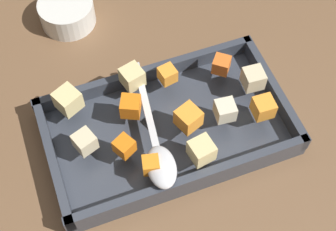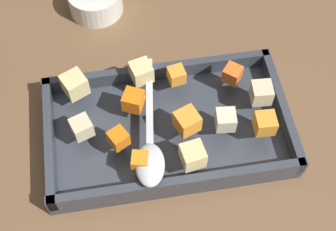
{
  "view_description": "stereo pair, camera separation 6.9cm",
  "coord_description": "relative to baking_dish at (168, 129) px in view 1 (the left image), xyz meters",
  "views": [
    {
      "loc": [
        0.12,
        0.35,
        0.64
      ],
      "look_at": [
        -0.0,
        0.01,
        0.05
      ],
      "focal_mm": 51.83,
      "sensor_mm": 36.0,
      "label": 1
    },
    {
      "loc": [
        0.06,
        0.37,
        0.64
      ],
      "look_at": [
        -0.0,
        0.01,
        0.05
      ],
      "focal_mm": 51.83,
      "sensor_mm": 36.0,
      "label": 2
    }
  ],
  "objects": [
    {
      "name": "ground_plane",
      "position": [
        0.0,
        -0.01,
        -0.01
      ],
      "size": [
        4.0,
        4.0,
        0.0
      ],
      "primitive_type": "plane",
      "color": "brown"
    },
    {
      "name": "baking_dish",
      "position": [
        0.0,
        0.0,
        0.0
      ],
      "size": [
        0.36,
        0.2,
        0.04
      ],
      "color": "#333842",
      "rests_on": "ground_plane"
    },
    {
      "name": "carrot_chunk_near_left",
      "position": [
        -0.02,
        0.02,
        0.04
      ],
      "size": [
        0.04,
        0.04,
        0.03
      ],
      "primitive_type": "cube",
      "rotation": [
        0.0,
        0.0,
        0.37
      ],
      "color": "orange",
      "rests_on": "baking_dish"
    },
    {
      "name": "carrot_chunk_near_spoon",
      "position": [
        0.07,
        0.03,
        0.04
      ],
      "size": [
        0.03,
        0.03,
        0.02
      ],
      "primitive_type": "cube",
      "rotation": [
        0.0,
        0.0,
        0.49
      ],
      "color": "orange",
      "rests_on": "baking_dish"
    },
    {
      "name": "carrot_chunk_corner_sw",
      "position": [
        0.05,
        0.07,
        0.04
      ],
      "size": [
        0.03,
        0.03,
        0.02
      ],
      "primitive_type": "cube",
      "rotation": [
        0.0,
        0.0,
        6.06
      ],
      "color": "orange",
      "rests_on": "baking_dish"
    },
    {
      "name": "carrot_chunk_mid_left",
      "position": [
        -0.13,
        0.04,
        0.04
      ],
      "size": [
        0.03,
        0.03,
        0.03
      ],
      "primitive_type": "cube",
      "rotation": [
        0.0,
        0.0,
        1.53
      ],
      "color": "orange",
      "rests_on": "baking_dish"
    },
    {
      "name": "carrot_chunk_heap_side",
      "position": [
        -0.11,
        -0.05,
        0.04
      ],
      "size": [
        0.03,
        0.03,
        0.02
      ],
      "primitive_type": "cube",
      "rotation": [
        0.0,
        0.0,
        5.6
      ],
      "color": "orange",
      "rests_on": "baking_dish"
    },
    {
      "name": "carrot_chunk_under_handle",
      "position": [
        0.05,
        -0.03,
        0.04
      ],
      "size": [
        0.04,
        0.04,
        0.03
      ],
      "primitive_type": "cube",
      "rotation": [
        0.0,
        0.0,
        2.7
      ],
      "color": "orange",
      "rests_on": "baking_dish"
    },
    {
      "name": "carrot_chunk_corner_se",
      "position": [
        -0.02,
        -0.07,
        0.04
      ],
      "size": [
        0.03,
        0.03,
        0.02
      ],
      "primitive_type": "cube",
      "rotation": [
        0.0,
        0.0,
        3.32
      ],
      "color": "orange",
      "rests_on": "baking_dish"
    },
    {
      "name": "potato_chunk_mid_right",
      "position": [
        -0.14,
        -0.02,
        0.04
      ],
      "size": [
        0.03,
        0.03,
        0.03
      ],
      "primitive_type": "cube",
      "rotation": [
        0.0,
        0.0,
        6.21
      ],
      "color": "beige",
      "rests_on": "baking_dish"
    },
    {
      "name": "potato_chunk_rim_edge",
      "position": [
        0.03,
        -0.08,
        0.04
      ],
      "size": [
        0.04,
        0.04,
        0.03
      ],
      "primitive_type": "cube",
      "rotation": [
        0.0,
        0.0,
        4.97
      ],
      "color": "#E0CC89",
      "rests_on": "baking_dish"
    },
    {
      "name": "potato_chunk_front_center",
      "position": [
        -0.02,
        0.07,
        0.04
      ],
      "size": [
        0.04,
        0.04,
        0.03
      ],
      "primitive_type": "cube",
      "rotation": [
        0.0,
        0.0,
        3.3
      ],
      "color": "#E0CC89",
      "rests_on": "baking_dish"
    },
    {
      "name": "potato_chunk_corner_nw",
      "position": [
        0.13,
        -0.07,
        0.05
      ],
      "size": [
        0.04,
        0.04,
        0.03
      ],
      "primitive_type": "cube",
      "rotation": [
        0.0,
        0.0,
        5.16
      ],
      "color": "#E0CC89",
      "rests_on": "baking_dish"
    },
    {
      "name": "potato_chunk_center",
      "position": [
        0.12,
        0.0,
        0.04
      ],
      "size": [
        0.03,
        0.03,
        0.03
      ],
      "primitive_type": "cube",
      "rotation": [
        0.0,
        0.0,
        3.49
      ],
      "color": "beige",
      "rests_on": "baking_dish"
    },
    {
      "name": "parsnip_chunk_far_left",
      "position": [
        -0.08,
        0.02,
        0.04
      ],
      "size": [
        0.03,
        0.03,
        0.03
      ],
      "primitive_type": "cube",
      "rotation": [
        0.0,
        0.0,
        3.04
      ],
      "color": "beige",
      "rests_on": "baking_dish"
    },
    {
      "name": "serving_spoon",
      "position": [
        0.03,
        0.06,
        0.04
      ],
      "size": [
        0.05,
        0.22,
        0.02
      ],
      "rotation": [
        0.0,
        0.0,
        4.58
      ],
      "color": "silver",
      "rests_on": "baking_dish"
    },
    {
      "name": "small_prep_bowl",
      "position": [
        0.08,
        -0.27,
        0.01
      ],
      "size": [
        0.09,
        0.09,
        0.04
      ],
      "primitive_type": "cylinder",
      "color": "silver",
      "rests_on": "ground_plane"
    }
  ]
}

